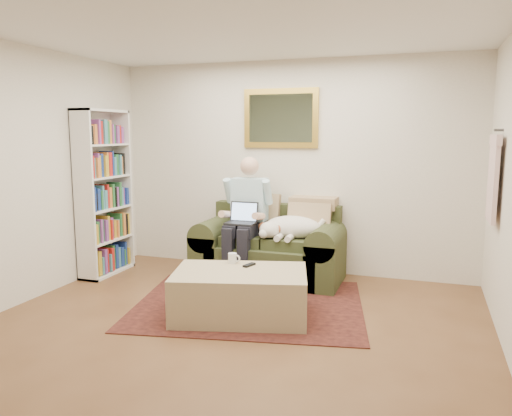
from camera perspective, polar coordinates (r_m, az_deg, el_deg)
The scene contains 12 objects.
room_shell at distance 4.19m, azimuth -3.67°, elevation 2.74°, with size 4.51×5.00×2.61m.
rug at distance 5.14m, azimuth -0.79°, elevation -10.95°, with size 2.25×1.80×0.01m, color black.
sofa at distance 5.96m, azimuth 1.54°, elevation -5.27°, with size 1.72×0.87×1.03m.
seated_man at distance 5.81m, azimuth -1.34°, elevation -1.34°, with size 0.57×0.81×1.45m, color #8CCBD8, non-canonical shape.
laptop at distance 5.74m, azimuth -1.57°, elevation -1.11°, with size 0.33×0.26×0.24m.
sleeping_dog at distance 5.72m, azimuth 4.24°, elevation -2.19°, with size 0.71×0.44×0.26m, color white, non-canonical shape.
ottoman at distance 4.76m, azimuth -1.82°, elevation -9.82°, with size 1.23×0.78×0.45m, color #CDB588.
coffee_mug at distance 4.96m, azimuth -2.72°, elevation -5.74°, with size 0.08×0.08×0.10m, color white.
tv_remote at distance 4.86m, azimuth -0.79°, elevation -6.53°, with size 0.05×0.15×0.02m, color black.
bookshelf at distance 6.34m, azimuth -16.98°, elevation 1.65°, with size 0.28×0.80×2.00m, color white, non-canonical shape.
wall_mirror at distance 6.21m, azimuth 2.83°, elevation 10.20°, with size 0.94×0.04×0.72m.
hanging_shirt at distance 5.14m, azimuth 25.50°, elevation 3.57°, with size 0.06×0.52×0.90m, color beige, non-canonical shape.
Camera 1 is at (1.60, -3.49, 1.73)m, focal length 35.00 mm.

